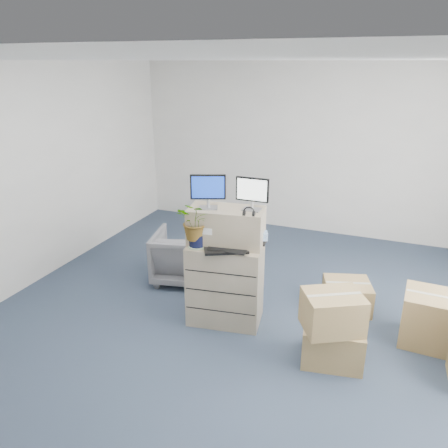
{
  "coord_description": "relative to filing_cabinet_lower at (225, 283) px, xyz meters",
  "views": [
    {
      "loc": [
        1.29,
        -3.72,
        2.79
      ],
      "look_at": [
        -0.34,
        0.4,
        1.13
      ],
      "focal_mm": 35.0,
      "sensor_mm": 36.0,
      "label": 1
    }
  ],
  "objects": [
    {
      "name": "external_drive",
      "position": [
        0.3,
        0.17,
        0.49
      ],
      "size": [
        0.21,
        0.17,
        0.06
      ],
      "primitive_type": "cube",
      "rotation": [
        0.0,
        0.0,
        0.14
      ],
      "color": "black",
      "rests_on": "filing_cabinet_lower"
    },
    {
      "name": "potted_plant",
      "position": [
        -0.26,
        -0.16,
        0.7
      ],
      "size": [
        0.45,
        0.48,
        0.41
      ],
      "rotation": [
        0.0,
        0.0,
        0.14
      ],
      "color": "#8DA685",
      "rests_on": "filing_cabinet_lower"
    },
    {
      "name": "keyboard",
      "position": [
        0.07,
        -0.16,
        0.48
      ],
      "size": [
        0.49,
        0.38,
        0.02
      ],
      "primitive_type": "cube",
      "rotation": [
        0.0,
        0.0,
        0.47
      ],
      "color": "black",
      "rests_on": "filing_cabinet_lower"
    },
    {
      "name": "filing_cabinet_upper",
      "position": [
        -0.01,
        0.04,
        0.67
      ],
      "size": [
        0.85,
        0.51,
        0.4
      ],
      "primitive_type": "cube",
      "rotation": [
        0.0,
        0.0,
        0.14
      ],
      "color": "tan",
      "rests_on": "filing_cabinet_lower"
    },
    {
      "name": "water_bottle",
      "position": [
        0.09,
        0.04,
        0.57
      ],
      "size": [
        0.06,
        0.06,
        0.21
      ],
      "primitive_type": "cylinder",
      "color": "gray",
      "rests_on": "filing_cabinet_lower"
    },
    {
      "name": "monitor_left",
      "position": [
        -0.19,
        -0.02,
        1.07
      ],
      "size": [
        0.35,
        0.2,
        0.37
      ],
      "rotation": [
        0.0,
        0.0,
        0.38
      ],
      "color": "#99999E",
      "rests_on": "filing_cabinet_upper"
    },
    {
      "name": "mouse",
      "position": [
        0.36,
        -0.04,
        0.48
      ],
      "size": [
        0.1,
        0.07,
        0.03
      ],
      "primitive_type": "ellipsoid",
      "rotation": [
        0.0,
        0.0,
        -0.16
      ],
      "color": "silver",
      "rests_on": "filing_cabinet_lower"
    },
    {
      "name": "ground",
      "position": [
        0.29,
        -0.31,
        -0.47
      ],
      "size": [
        7.0,
        7.0,
        0.0
      ],
      "primitive_type": "plane",
      "color": "#232B3F",
      "rests_on": "ground"
    },
    {
      "name": "monitor_right",
      "position": [
        0.26,
        0.09,
        1.06
      ],
      "size": [
        0.35,
        0.14,
        0.35
      ],
      "rotation": [
        0.0,
        0.0,
        -0.01
      ],
      "color": "#99999E",
      "rests_on": "filing_cabinet_upper"
    },
    {
      "name": "tissue_box",
      "position": [
        0.31,
        0.14,
        0.57
      ],
      "size": [
        0.25,
        0.19,
        0.08
      ],
      "primitive_type": "cube",
      "rotation": [
        0.0,
        0.0,
        0.37
      ],
      "color": "#3C7CCC",
      "rests_on": "external_drive"
    },
    {
      "name": "headphones",
      "position": [
        0.28,
        -0.07,
        0.9
      ],
      "size": [
        0.12,
        0.03,
        0.12
      ],
      "primitive_type": "torus",
      "rotation": [
        1.57,
        0.0,
        0.14
      ],
      "color": "black",
      "rests_on": "filing_cabinet_upper"
    },
    {
      "name": "office_chair",
      "position": [
        -0.89,
        0.71,
        -0.09
      ],
      "size": [
        0.87,
        0.84,
        0.76
      ],
      "primitive_type": "imported",
      "rotation": [
        0.0,
        0.0,
        3.36
      ],
      "color": "slate",
      "rests_on": "ground"
    },
    {
      "name": "filing_cabinet_lower",
      "position": [
        0.0,
        0.0,
        0.0
      ],
      "size": [
        0.86,
        0.6,
        0.93
      ],
      "primitive_type": "cube",
      "rotation": [
        0.0,
        0.0,
        0.14
      ],
      "color": "tan",
      "rests_on": "ground"
    },
    {
      "name": "wall_back",
      "position": [
        0.29,
        3.2,
        0.93
      ],
      "size": [
        6.0,
        0.02,
        2.8
      ],
      "primitive_type": "cube",
      "color": "silver",
      "rests_on": "ground"
    },
    {
      "name": "cardboard_boxes",
      "position": [
        1.95,
        0.08,
        -0.15
      ],
      "size": [
        1.99,
        1.72,
        0.79
      ],
      "color": "#987B49",
      "rests_on": "ground"
    },
    {
      "name": "phone_dock",
      "position": [
        -0.09,
        0.01,
        0.5
      ],
      "size": [
        0.06,
        0.05,
        0.11
      ],
      "rotation": [
        0.0,
        0.0,
        0.14
      ],
      "color": "silver",
      "rests_on": "filing_cabinet_lower"
    }
  ]
}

